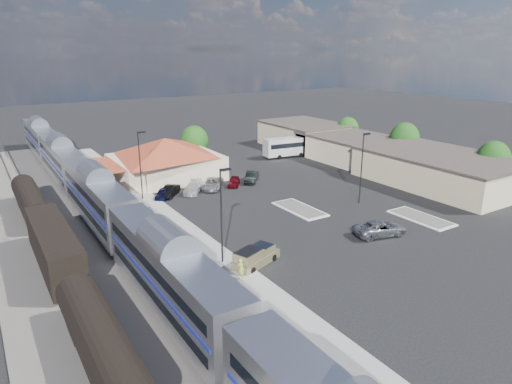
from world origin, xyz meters
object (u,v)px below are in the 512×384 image
station_depot (165,158)px  coach_bus (293,145)px  pickup_truck (256,256)px  suv (380,228)px

station_depot → coach_bus: size_ratio=1.64×
station_depot → pickup_truck: 32.13m
station_depot → suv: (10.77, -32.95, -2.34)m
pickup_truck → station_depot: bearing=-28.0°
station_depot → suv: bearing=-71.9°
station_depot → suv: 34.74m
suv → station_depot: bearing=32.0°
pickup_truck → coach_bus: 44.59m
station_depot → pickup_truck: size_ratio=3.41×
suv → coach_bus: 37.76m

